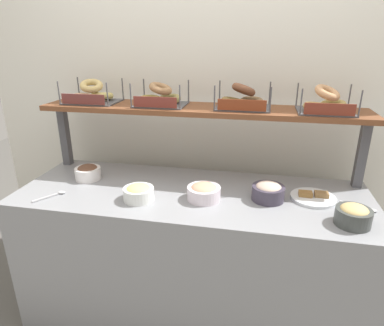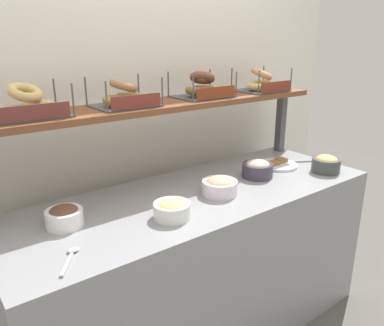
{
  "view_description": "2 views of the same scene",
  "coord_description": "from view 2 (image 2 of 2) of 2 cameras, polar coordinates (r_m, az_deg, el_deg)",
  "views": [
    {
      "loc": [
        0.34,
        -1.66,
        1.66
      ],
      "look_at": [
        -0.01,
        0.04,
        1.01
      ],
      "focal_mm": 31.12,
      "sensor_mm": 36.0,
      "label": 1
    },
    {
      "loc": [
        -1.1,
        -1.41,
        1.6
      ],
      "look_at": [
        -0.04,
        0.01,
        1.02
      ],
      "focal_mm": 35.79,
      "sensor_mm": 36.0,
      "label": 2
    }
  ],
  "objects": [
    {
      "name": "back_wall",
      "position": [
        2.28,
        -7.6,
        7.98
      ],
      "size": [
        3.16,
        0.06,
        2.4
      ],
      "primitive_type": "cube",
      "color": "white",
      "rests_on": "ground_plane"
    },
    {
      "name": "bowl_chocolate_spread",
      "position": [
        1.68,
        -18.5,
        -7.51
      ],
      "size": [
        0.15,
        0.15,
        0.09
      ],
      "color": "white",
      "rests_on": "deli_counter"
    },
    {
      "name": "serving_spoon_by_edge",
      "position": [
        1.47,
        -17.65,
        -13.09
      ],
      "size": [
        0.12,
        0.15,
        0.01
      ],
      "color": "#B7B7BC",
      "rests_on": "deli_counter"
    },
    {
      "name": "bowl_lox_spread",
      "position": [
        1.92,
        4.15,
        -3.41
      ],
      "size": [
        0.18,
        0.18,
        0.09
      ],
      "color": "silver",
      "rests_on": "deli_counter"
    },
    {
      "name": "deli_counter",
      "position": [
        2.14,
        0.9,
        -15.07
      ],
      "size": [
        1.96,
        0.7,
        0.85
      ],
      "primitive_type": "cube",
      "color": "gray",
      "rests_on": "ground_plane"
    },
    {
      "name": "serving_plate_white",
      "position": [
        2.4,
        12.68,
        -0.19
      ],
      "size": [
        0.24,
        0.24,
        0.04
      ],
      "color": "white",
      "rests_on": "deli_counter"
    },
    {
      "name": "upper_shelf",
      "position": [
        2.04,
        -3.71,
        8.72
      ],
      "size": [
        1.92,
        0.32,
        0.03
      ],
      "primitive_type": "cube",
      "color": "brown",
      "rests_on": "shelf_riser_left"
    },
    {
      "name": "bowl_tuna_salad",
      "position": [
        2.18,
        9.74,
        -0.81
      ],
      "size": [
        0.17,
        0.17,
        0.1
      ],
      "color": "#3C3646",
      "rests_on": "deli_counter"
    },
    {
      "name": "serving_spoon_near_plate",
      "position": [
        2.54,
        17.32,
        0.37
      ],
      "size": [
        0.16,
        0.1,
        0.01
      ],
      "color": "#B7B7BC",
      "rests_on": "deli_counter"
    },
    {
      "name": "bagel_basket_cinnamon_raisin",
      "position": [
        2.17,
        1.54,
        11.04
      ],
      "size": [
        0.31,
        0.25,
        0.15
      ],
      "color": "#4C4C51",
      "rests_on": "upper_shelf"
    },
    {
      "name": "bowl_egg_salad",
      "position": [
        1.67,
        -3.0,
        -6.81
      ],
      "size": [
        0.16,
        0.16,
        0.09
      ],
      "color": "white",
      "rests_on": "deli_counter"
    },
    {
      "name": "bagel_basket_sesame",
      "position": [
        2.46,
        10.28,
        11.59
      ],
      "size": [
        0.3,
        0.26,
        0.15
      ],
      "color": "#4C4C51",
      "rests_on": "upper_shelf"
    },
    {
      "name": "shelf_riser_right",
      "position": [
        2.69,
        13.09,
        5.94
      ],
      "size": [
        0.05,
        0.05,
        0.4
      ],
      "primitive_type": "cube",
      "color": "#4C4C51",
      "rests_on": "deli_counter"
    },
    {
      "name": "bagel_basket_plain",
      "position": [
        1.75,
        -23.4,
        7.78
      ],
      "size": [
        0.32,
        0.25,
        0.15
      ],
      "color": "#4C4C51",
      "rests_on": "upper_shelf"
    },
    {
      "name": "bowl_hummus",
      "position": [
        2.36,
        19.35,
        -0.09
      ],
      "size": [
        0.16,
        0.16,
        0.1
      ],
      "color": "#404441",
      "rests_on": "deli_counter"
    },
    {
      "name": "bagel_basket_everything",
      "position": [
        1.9,
        -10.06,
        9.67
      ],
      "size": [
        0.3,
        0.25,
        0.14
      ],
      "color": "#4C4C51",
      "rests_on": "upper_shelf"
    }
  ]
}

